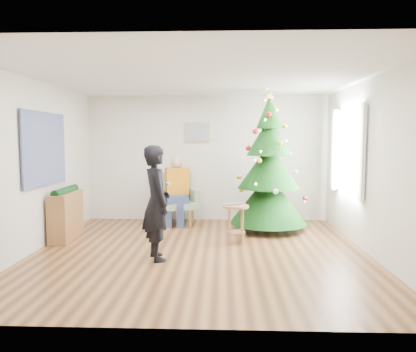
{
  "coord_description": "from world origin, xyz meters",
  "views": [
    {
      "loc": [
        0.35,
        -5.98,
        1.69
      ],
      "look_at": [
        0.1,
        0.6,
        1.1
      ],
      "focal_mm": 35.0,
      "sensor_mm": 36.0,
      "label": 1
    }
  ],
  "objects_px": {
    "christmas_tree": "(269,168)",
    "standing_man": "(156,203)",
    "console": "(66,216)",
    "armchair": "(176,205)",
    "stool": "(236,224)"
  },
  "relations": [
    {
      "from": "christmas_tree",
      "to": "standing_man",
      "type": "relative_size",
      "value": 1.6
    },
    {
      "from": "christmas_tree",
      "to": "console",
      "type": "distance_m",
      "value": 3.69
    },
    {
      "from": "armchair",
      "to": "standing_man",
      "type": "relative_size",
      "value": 0.64
    },
    {
      "from": "christmas_tree",
      "to": "stool",
      "type": "xyz_separation_m",
      "value": [
        -0.63,
        -1.01,
        -0.84
      ]
    },
    {
      "from": "armchair",
      "to": "standing_man",
      "type": "distance_m",
      "value": 2.48
    },
    {
      "from": "stool",
      "to": "console",
      "type": "bearing_deg",
      "value": 175.69
    },
    {
      "from": "standing_man",
      "to": "console",
      "type": "xyz_separation_m",
      "value": [
        -1.74,
        1.12,
        -0.41
      ]
    },
    {
      "from": "console",
      "to": "stool",
      "type": "bearing_deg",
      "value": -7.37
    },
    {
      "from": "christmas_tree",
      "to": "armchair",
      "type": "height_order",
      "value": "christmas_tree"
    },
    {
      "from": "stool",
      "to": "standing_man",
      "type": "bearing_deg",
      "value": -141.66
    },
    {
      "from": "armchair",
      "to": "console",
      "type": "height_order",
      "value": "armchair"
    },
    {
      "from": "console",
      "to": "christmas_tree",
      "type": "bearing_deg",
      "value": 9.59
    },
    {
      "from": "stool",
      "to": "console",
      "type": "relative_size",
      "value": 0.63
    },
    {
      "from": "standing_man",
      "to": "console",
      "type": "bearing_deg",
      "value": 32.97
    },
    {
      "from": "christmas_tree",
      "to": "standing_man",
      "type": "height_order",
      "value": "christmas_tree"
    }
  ]
}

